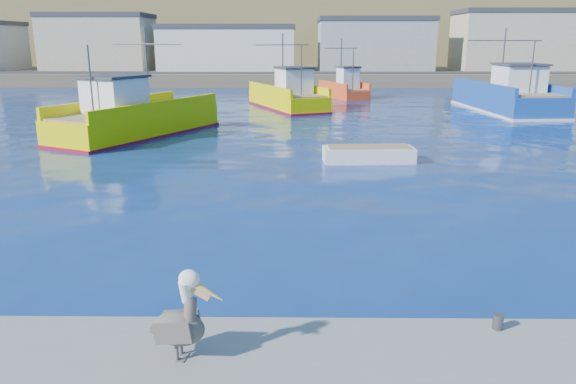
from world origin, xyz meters
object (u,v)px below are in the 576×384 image
Objects in this scene: skiff_left at (79,133)px; trawler_yellow_b at (288,97)px; boat_orange at (345,88)px; trawler_blue at (508,97)px; pelican at (181,321)px; skiff_mid at (368,156)px; trawler_yellow_a at (134,119)px.

trawler_yellow_b is at bearing 49.08° from skiff_left.
trawler_blue is at bearing -40.83° from boat_orange.
trawler_yellow_b is 18.32m from trawler_blue.
boat_orange is at bearing 81.96° from pelican.
pelican is at bearing -106.72° from skiff_mid.
trawler_yellow_a is at bearing 151.32° from skiff_mid.
trawler_blue is at bearing -4.70° from trawler_yellow_b.
trawler_blue is (18.26, -1.50, 0.15)m from trawler_yellow_b.
trawler_yellow_a is 0.92× the size of trawler_blue.
trawler_yellow_a is 1.66× the size of boat_orange.
skiff_left is 18.30m from skiff_mid.
skiff_left is 0.83× the size of skiff_mid.
trawler_yellow_b reaches higher than pelican.
trawler_yellow_b is 2.45× the size of skiff_mid.
trawler_yellow_a is 2.78× the size of skiff_mid.
skiff_mid is at bearing -22.69° from skiff_left.
trawler_blue is at bearing 63.09° from pelican.
trawler_yellow_a reaches higher than pelican.
trawler_blue is 16.67m from boat_orange.
skiff_mid is 2.71× the size of pelican.
trawler_yellow_b is at bearing 175.30° from trawler_blue.
boat_orange reaches higher than pelican.
trawler_yellow_b is at bearing 88.07° from pelican.
trawler_yellow_b is 22.13m from skiff_mid.
trawler_blue is at bearing 55.15° from skiff_mid.
pelican is at bearing -116.91° from trawler_blue.
trawler_blue is 8.20× the size of pelican.
boat_orange is at bearing 87.30° from skiff_mid.
skiff_mid is at bearing -124.85° from trawler_blue.
pelican is (7.98, -25.80, 0.13)m from trawler_yellow_a.
boat_orange is at bearing 59.01° from trawler_yellow_b.
trawler_yellow_a is at bearing 107.18° from pelican.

